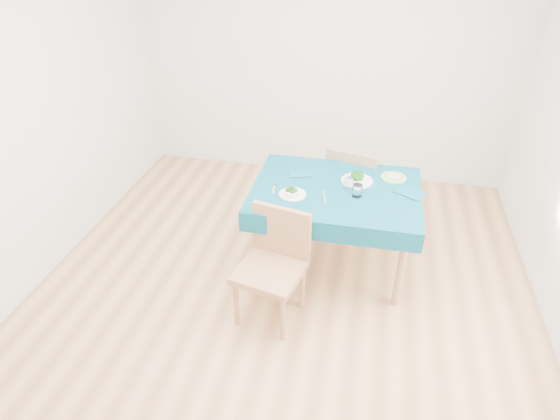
% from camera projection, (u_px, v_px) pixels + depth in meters
% --- Properties ---
extents(room_shell, '(4.02, 4.52, 2.73)m').
position_uv_depth(room_shell, '(280.00, 145.00, 3.00)').
color(room_shell, '#AA7546').
rests_on(room_shell, ground).
extents(table, '(1.32, 1.00, 0.76)m').
position_uv_depth(table, '(333.00, 228.00, 3.90)').
color(table, '#08485C').
rests_on(table, ground).
extents(chair_near, '(0.55, 0.58, 1.13)m').
position_uv_depth(chair_near, '(270.00, 256.00, 3.29)').
color(chair_near, '#A0704B').
rests_on(chair_near, ground).
extents(chair_far, '(0.58, 0.61, 1.15)m').
position_uv_depth(chair_far, '(357.00, 171.00, 4.34)').
color(chair_far, '#A0704B').
rests_on(chair_far, ground).
extents(bowl_near, '(0.21, 0.21, 0.06)m').
position_uv_depth(bowl_near, '(293.00, 191.00, 3.60)').
color(bowl_near, white).
rests_on(bowl_near, table).
extents(bowl_far, '(0.26, 0.26, 0.08)m').
position_uv_depth(bowl_far, '(357.00, 177.00, 3.78)').
color(bowl_far, white).
rests_on(bowl_far, table).
extents(fork_near, '(0.04, 0.17, 0.00)m').
position_uv_depth(fork_near, '(274.00, 189.00, 3.70)').
color(fork_near, silver).
rests_on(fork_near, table).
extents(knife_near, '(0.06, 0.22, 0.00)m').
position_uv_depth(knife_near, '(324.00, 198.00, 3.58)').
color(knife_near, silver).
rests_on(knife_near, table).
extents(fork_far, '(0.06, 0.17, 0.00)m').
position_uv_depth(fork_far, '(348.00, 178.00, 3.84)').
color(fork_far, silver).
rests_on(fork_far, table).
extents(knife_far, '(0.04, 0.22, 0.00)m').
position_uv_depth(knife_far, '(401.00, 191.00, 3.67)').
color(knife_far, silver).
rests_on(knife_far, table).
extents(napkin_near, '(0.21, 0.18, 0.01)m').
position_uv_depth(napkin_near, '(300.00, 174.00, 3.90)').
color(napkin_near, '#0C5165').
rests_on(napkin_near, table).
extents(napkin_far, '(0.26, 0.23, 0.01)m').
position_uv_depth(napkin_far, '(410.00, 193.00, 3.63)').
color(napkin_far, '#0C5165').
rests_on(napkin_far, table).
extents(tumbler_center, '(0.07, 0.07, 0.09)m').
position_uv_depth(tumbler_center, '(348.00, 183.00, 3.69)').
color(tumbler_center, white).
rests_on(tumbler_center, table).
extents(tumbler_side, '(0.08, 0.08, 0.10)m').
position_uv_depth(tumbler_side, '(357.00, 191.00, 3.58)').
color(tumbler_side, white).
rests_on(tumbler_side, table).
extents(side_plate, '(0.21, 0.21, 0.01)m').
position_uv_depth(side_plate, '(393.00, 178.00, 3.84)').
color(side_plate, '#8FC05D').
rests_on(side_plate, table).
extents(bread_slice, '(0.09, 0.09, 0.01)m').
position_uv_depth(bread_slice, '(394.00, 176.00, 3.84)').
color(bread_slice, beige).
rests_on(bread_slice, side_plate).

